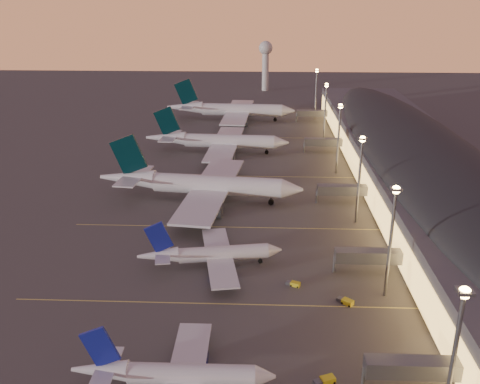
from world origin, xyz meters
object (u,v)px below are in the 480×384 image
object	(u,v)px
airliner_narrow_south	(174,374)
baggage_tug_d	(346,301)
baggage_tug_c	(294,284)
airliner_wide_near	(200,185)
airliner_wide_far	(231,110)
airliner_wide_mid	(217,141)
airliner_narrow_north	(211,254)
radar_tower	(266,57)
baggage_tug_a	(325,381)

from	to	relation	value
airliner_narrow_south	baggage_tug_d	xyz separation A→B (m)	(32.76, 28.06, -2.68)
baggage_tug_c	airliner_wide_near	bearing A→B (deg)	142.00
airliner_wide_near	baggage_tug_d	bearing A→B (deg)	-50.62
baggage_tug_c	airliner_wide_far	bearing A→B (deg)	122.51
airliner_wide_far	airliner_wide_mid	bearing A→B (deg)	-89.23
airliner_narrow_north	airliner_wide_far	xyz separation A→B (m)	(-4.30, 157.87, 2.23)
airliner_narrow_north	airliner_wide_mid	distance (m)	98.45
radar_tower	baggage_tug_c	world-z (taller)	radar_tower
airliner_wide_near	baggage_tug_d	xyz separation A→B (m)	(38.14, -58.96, -4.95)
baggage_tug_a	baggage_tug_d	size ratio (longest dim) A/B	1.10
airliner_wide_far	baggage_tug_d	distance (m)	176.83
radar_tower	airliner_wide_near	bearing A→B (deg)	-95.93
airliner_wide_mid	baggage_tug_a	distance (m)	142.28
airliner_wide_near	baggage_tug_d	distance (m)	70.39
airliner_wide_near	radar_tower	bearing A→B (deg)	90.55
airliner_narrow_south	airliner_narrow_north	size ratio (longest dim) A/B	0.97
airliner_narrow_south	airliner_wide_far	distance (m)	201.37
airliner_wide_far	baggage_tug_a	distance (m)	200.65
airliner_narrow_north	baggage_tug_c	distance (m)	21.63
airliner_narrow_south	baggage_tug_c	xyz separation A→B (m)	(21.91, 35.08, -2.74)
airliner_narrow_south	airliner_wide_near	distance (m)	87.21
airliner_wide_mid	baggage_tug_c	distance (m)	109.90
airliner_wide_mid	baggage_tug_d	size ratio (longest dim) A/B	16.23
airliner_narrow_north	baggage_tug_d	bearing A→B (deg)	-36.67
airliner_wide_near	airliner_narrow_south	bearing A→B (deg)	-79.98
airliner_narrow_south	baggage_tug_a	size ratio (longest dim) A/B	8.48
airliner_wide_near	baggage_tug_c	world-z (taller)	airliner_wide_near
airliner_wide_near	airliner_wide_mid	xyz separation A→B (m)	(0.99, 54.68, -0.52)
airliner_narrow_north	baggage_tug_a	distance (m)	47.13
airliner_narrow_north	airliner_wide_near	size ratio (longest dim) A/B	0.53
airliner_narrow_north	radar_tower	bearing A→B (deg)	76.93
airliner_wide_mid	baggage_tug_d	xyz separation A→B (m)	(37.16, -113.64, -4.43)
airliner_wide_near	baggage_tug_a	world-z (taller)	airliner_wide_near
baggage_tug_a	baggage_tug_d	world-z (taller)	baggage_tug_a
airliner_wide_far	airliner_narrow_north	bearing A→B (deg)	-85.49
airliner_wide_mid	baggage_tug_d	world-z (taller)	airliner_wide_mid
radar_tower	baggage_tug_a	bearing A→B (deg)	-88.07
airliner_wide_near	baggage_tug_d	world-z (taller)	airliner_wide_near
radar_tower	baggage_tug_a	xyz separation A→B (m)	(9.76, -289.06, -21.36)
radar_tower	airliner_narrow_north	bearing A→B (deg)	-93.16
airliner_narrow_south	airliner_wide_near	bearing A→B (deg)	93.24
airliner_narrow_north	airliner_wide_far	world-z (taller)	airliner_wide_far
airliner_wide_mid	radar_tower	xyz separation A→B (m)	(20.27, 150.05, 16.95)
airliner_narrow_north	airliner_wide_near	bearing A→B (deg)	89.93
airliner_narrow_north	airliner_narrow_south	bearing A→B (deg)	-102.78
airliner_narrow_north	baggage_tug_c	bearing A→B (deg)	-32.98
airliner_narrow_south	baggage_tug_c	size ratio (longest dim) A/B	9.87
airliner_narrow_south	baggage_tug_a	world-z (taller)	airliner_narrow_south
airliner_wide_far	baggage_tug_a	size ratio (longest dim) A/B	16.48
radar_tower	baggage_tug_c	bearing A→B (deg)	-88.65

